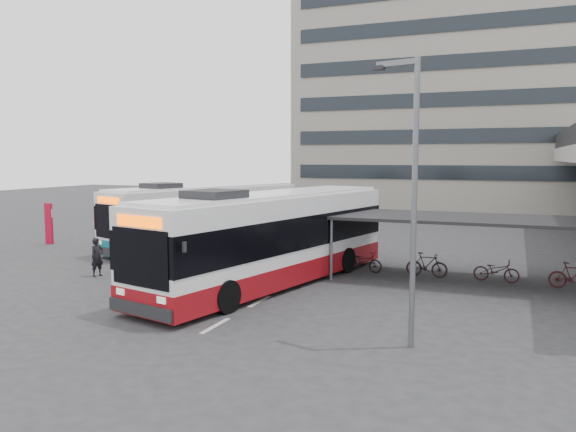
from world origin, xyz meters
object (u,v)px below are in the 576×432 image
at_px(bus_teal, 206,216).
at_px(pedestrian, 97,257).
at_px(bus_main, 272,239).
at_px(lamp_post, 411,186).

distance_m(bus_teal, pedestrian, 8.74).
xyz_separation_m(bus_teal, pedestrian, (-0.05, -8.70, -0.85)).
bearing_deg(bus_main, pedestrian, -155.94).
xyz_separation_m(pedestrian, lamp_post, (13.33, -3.84, 3.36)).
xyz_separation_m(bus_teal, lamp_post, (13.29, -12.54, 2.51)).
height_order(bus_main, pedestrian, bus_main).
bearing_deg(bus_teal, lamp_post, -24.78).
relative_size(bus_teal, lamp_post, 1.68).
relative_size(pedestrian, lamp_post, 0.22).
bearing_deg(pedestrian, bus_main, -66.53).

